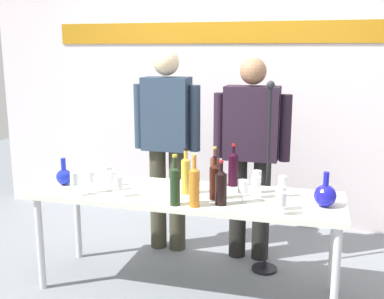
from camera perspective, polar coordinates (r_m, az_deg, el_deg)
The scene contains 26 objects.
ground_plane at distance 3.56m, azimuth -0.66°, elevation -16.55°, with size 10.00×10.00×0.00m, color slate.
back_wall at distance 4.61m, azimuth 4.55°, elevation 9.51°, with size 5.02×0.11×3.00m.
display_table at distance 3.30m, azimuth -0.69°, elevation -6.34°, with size 2.15×0.64×0.73m.
decanter_blue_left at distance 3.59m, azimuth -15.36°, elevation -3.16°, with size 0.12×0.12×0.20m.
decanter_blue_right at distance 3.10m, azimuth 15.96°, elevation -5.37°, with size 0.14×0.14×0.23m.
presenter_left at distance 3.92m, azimuth -3.08°, elevation 1.33°, with size 0.58×0.22×1.71m.
presenter_right at distance 3.77m, azimuth 7.23°, elevation 0.34°, with size 0.62×0.22×1.65m.
wine_bottle_0 at distance 2.99m, azimuth -2.10°, elevation -4.23°, with size 0.07×0.07×0.33m.
wine_bottle_1 at distance 3.42m, azimuth 2.80°, elevation -2.45°, with size 0.07×0.07×0.29m.
wine_bottle_2 at distance 3.23m, azimuth -0.83°, elevation -3.00°, with size 0.06×0.06×0.33m.
wine_bottle_3 at distance 2.96m, azimuth 0.29°, elevation -4.39°, with size 0.07×0.07×0.34m.
wine_bottle_4 at distance 3.01m, azimuth 3.57°, elevation -4.51°, with size 0.08×0.08×0.29m.
wine_bottle_5 at distance 3.43m, azimuth 5.05°, elevation -2.26°, with size 0.07×0.07×0.31m.
wine_bottle_6 at distance 3.12m, azimuth 2.81°, elevation -3.78°, with size 0.07×0.07×0.30m.
wine_glass_left_0 at distance 3.28m, azimuth -14.17°, elevation -3.60°, with size 0.06×0.06×0.16m.
wine_glass_left_1 at distance 3.33m, azimuth -12.29°, elevation -3.35°, with size 0.06×0.06×0.15m.
wine_glass_left_2 at distance 3.21m, azimuth -9.00°, elevation -4.00°, with size 0.06×0.06×0.14m.
wine_glass_left_3 at distance 3.36m, azimuth -9.86°, elevation -3.36°, with size 0.07×0.07×0.14m.
wine_glass_left_4 at distance 3.47m, azimuth -10.28°, elevation -2.68°, with size 0.07×0.07×0.15m.
wine_glass_right_0 at distance 3.17m, azimuth 7.81°, elevation -4.02°, with size 0.06×0.06×0.15m.
wine_glass_right_1 at distance 2.88m, azimuth 10.86°, elevation -6.01°, with size 0.06×0.06×0.14m.
wine_glass_right_2 at distance 3.28m, azimuth 7.94°, elevation -3.37°, with size 0.06×0.06×0.16m.
wine_glass_right_3 at distance 3.23m, azimuth 11.00°, elevation -3.89°, with size 0.06×0.06×0.15m.
wine_glass_right_4 at distance 2.97m, azimuth 10.80°, elevation -5.35°, with size 0.07×0.07×0.15m.
wine_glass_right_5 at distance 3.07m, azimuth 6.25°, elevation -4.55°, with size 0.07×0.07×0.15m.
microphone_stand at distance 3.67m, azimuth 9.07°, elevation -7.38°, with size 0.20×0.20×1.49m.
Camera 1 is at (0.86, -3.00, 1.71)m, focal length 43.66 mm.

